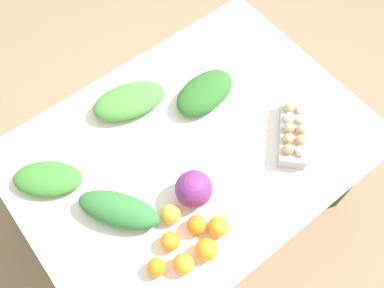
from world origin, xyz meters
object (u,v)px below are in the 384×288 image
orange_2 (206,250)px  orange_3 (183,264)px  orange_4 (219,227)px  greens_bunch_chard (119,210)px  cabbage_purple (194,189)px  orange_1 (170,241)px  orange_5 (171,214)px  orange_6 (156,267)px  orange_0 (196,225)px  greens_bunch_scallion (129,101)px  egg_carton (294,132)px  greens_bunch_kale (48,179)px  greens_bunch_dandelion (205,93)px

orange_2 → orange_3: 0.09m
orange_4 → greens_bunch_chard: bearing=132.5°
greens_bunch_chard → cabbage_purple: bearing=-23.3°
orange_1 → orange_3: (-0.01, -0.09, 0.00)m
orange_3 → orange_4: size_ratio=0.96×
orange_5 → orange_6: bearing=-141.6°
orange_4 → orange_5: (-0.11, 0.14, -0.00)m
orange_5 → orange_2: bearing=-84.0°
orange_1 → orange_2: 0.13m
greens_bunch_chard → orange_2: bearing=-62.5°
orange_0 → orange_1: size_ratio=1.04×
orange_0 → orange_4: 0.08m
orange_2 → orange_4: bearing=23.2°
greens_bunch_chard → orange_3: (0.07, -0.30, -0.01)m
cabbage_purple → greens_bunch_scallion: size_ratio=0.46×
orange_4 → orange_5: 0.18m
cabbage_purple → orange_6: bearing=-153.2°
greens_bunch_scallion → greens_bunch_chard: bearing=-128.7°
cabbage_purple → egg_carton: (0.47, -0.05, -0.03)m
orange_1 → orange_5: orange_5 is taller
greens_bunch_scallion → orange_0: (-0.11, -0.59, -0.01)m
greens_bunch_kale → orange_0: 0.59m
orange_2 → cabbage_purple: bearing=63.2°
greens_bunch_chard → egg_carton: bearing=-12.3°
greens_bunch_chard → orange_5: bearing=-42.1°
orange_1 → orange_0: bearing=-6.2°
cabbage_purple → orange_3: (-0.19, -0.18, -0.03)m
egg_carton → orange_2: size_ratio=3.43×
greens_bunch_scallion → orange_6: bearing=-116.5°
egg_carton → greens_bunch_chard: egg_carton is taller
greens_bunch_kale → orange_1: 0.53m
egg_carton → orange_4: (-0.48, -0.11, -0.00)m
greens_bunch_scallion → orange_1: bearing=-110.8°
greens_bunch_chard → orange_5: 0.19m
egg_carton → greens_bunch_chard: 0.75m
egg_carton → orange_0: (-0.54, -0.06, -0.01)m
greens_bunch_chard → greens_bunch_dandelion: bearing=20.2°
greens_bunch_scallion → orange_2: 0.69m
greens_bunch_kale → orange_1: bearing=-65.3°
orange_1 → orange_6: 0.10m
greens_bunch_chard → orange_2: greens_bunch_chard is taller
orange_0 → cabbage_purple: bearing=56.3°
orange_3 → orange_5: 0.18m
cabbage_purple → orange_3: bearing=-135.9°
greens_bunch_dandelion → orange_6: (-0.58, -0.46, -0.01)m
cabbage_purple → orange_0: (-0.07, -0.11, -0.03)m
cabbage_purple → greens_bunch_chard: cabbage_purple is taller
greens_bunch_kale → greens_bunch_scallion: greens_bunch_scallion is taller
egg_carton → orange_1: (-0.65, -0.05, -0.01)m
greens_bunch_chard → greens_bunch_scallion: (0.30, 0.37, -0.00)m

